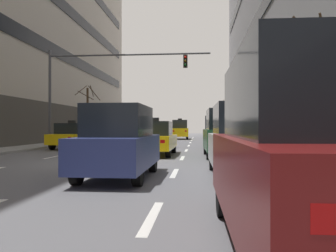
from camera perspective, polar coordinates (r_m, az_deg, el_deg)
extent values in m
plane|color=slate|center=(13.84, -10.78, -6.06)|extent=(120.00, 120.00, 0.00)
cube|color=gray|center=(13.78, 20.35, -5.78)|extent=(2.51, 80.00, 0.14)
cube|color=silver|center=(16.77, -19.01, -5.00)|extent=(0.16, 2.00, 0.01)
cube|color=silver|center=(21.41, -13.50, -3.95)|extent=(0.16, 2.00, 0.01)
cube|color=silver|center=(26.19, -9.98, -3.26)|extent=(0.16, 2.00, 0.01)
cube|color=silver|center=(31.03, -7.56, -2.77)|extent=(0.16, 2.00, 0.01)
cube|color=silver|center=(35.92, -5.79, -2.42)|extent=(0.16, 2.00, 0.01)
cube|color=silver|center=(40.84, -4.45, -2.14)|extent=(0.16, 2.00, 0.01)
cube|color=silver|center=(45.77, -3.40, -1.93)|extent=(0.16, 2.00, 0.01)
cube|color=silver|center=(11.01, -15.12, -7.56)|extent=(0.16, 2.00, 0.01)
cube|color=silver|center=(15.76, -8.77, -5.32)|extent=(0.16, 2.00, 0.01)
cube|color=silver|center=(20.64, -5.40, -4.10)|extent=(0.16, 2.00, 0.01)
cube|color=silver|center=(25.56, -3.33, -3.34)|extent=(0.16, 2.00, 0.01)
cube|color=silver|center=(30.51, -1.94, -2.82)|extent=(0.16, 2.00, 0.01)
cube|color=silver|center=(35.47, -0.93, -2.45)|extent=(0.16, 2.00, 0.01)
cube|color=silver|center=(40.44, -0.17, -2.16)|extent=(0.16, 2.00, 0.01)
cube|color=silver|center=(45.42, 0.42, -1.94)|extent=(0.16, 2.00, 0.01)
cube|color=silver|center=(5.47, -2.75, -15.20)|extent=(0.16, 2.00, 0.01)
cube|color=silver|center=(10.36, 1.12, -8.03)|extent=(0.16, 2.00, 0.01)
cube|color=silver|center=(15.32, 2.46, -5.47)|extent=(0.16, 2.00, 0.01)
cube|color=silver|center=(20.30, 3.14, -4.16)|extent=(0.16, 2.00, 0.01)
cube|color=silver|center=(25.29, 3.55, -3.37)|extent=(0.16, 2.00, 0.01)
cube|color=silver|center=(30.28, 3.83, -2.84)|extent=(0.16, 2.00, 0.01)
cube|color=silver|center=(35.27, 4.02, -2.46)|extent=(0.16, 2.00, 0.01)
cube|color=silver|center=(40.27, 4.17, -2.17)|extent=(0.16, 2.00, 0.01)
cube|color=silver|center=(45.26, 4.29, -1.95)|extent=(0.16, 2.00, 0.01)
cylinder|color=black|center=(40.12, 0.89, -1.70)|extent=(0.26, 0.69, 0.68)
cylinder|color=black|center=(40.10, 3.26, -1.70)|extent=(0.26, 0.69, 0.68)
cylinder|color=black|center=(37.33, 0.74, -1.81)|extent=(0.26, 0.69, 0.68)
cylinder|color=black|center=(37.30, 3.29, -1.81)|extent=(0.26, 0.69, 0.68)
cube|color=yellow|center=(38.69, 2.04, -1.06)|extent=(2.09, 4.64, 0.93)
cube|color=black|center=(38.69, 2.04, 0.32)|extent=(1.77, 2.76, 0.93)
cube|color=white|center=(40.95, 1.15, -0.78)|extent=(0.21, 0.09, 0.15)
cube|color=red|center=(36.47, 0.94, -0.86)|extent=(0.21, 0.09, 0.15)
cube|color=white|center=(40.93, 3.02, -0.78)|extent=(0.21, 0.09, 0.15)
cube|color=red|center=(36.45, 3.04, -0.86)|extent=(0.21, 0.09, 0.15)
cube|color=black|center=(38.70, 2.04, 1.15)|extent=(0.46, 0.23, 0.19)
cylinder|color=black|center=(10.92, -10.52, -6.00)|extent=(0.21, 0.63, 0.62)
cylinder|color=black|center=(10.61, -2.59, -6.17)|extent=(0.21, 0.63, 0.62)
cylinder|color=black|center=(8.52, -15.32, -7.66)|extent=(0.21, 0.63, 0.62)
cylinder|color=black|center=(8.11, -5.17, -8.04)|extent=(0.21, 0.63, 0.62)
cube|color=navy|center=(9.46, -8.25, -4.32)|extent=(1.76, 4.17, 0.85)
cube|color=black|center=(9.44, -8.24, 0.84)|extent=(1.53, 2.47, 0.85)
cube|color=white|center=(11.58, -8.77, -2.82)|extent=(0.19, 0.08, 0.13)
cube|color=red|center=(7.70, -16.32, -4.16)|extent=(0.19, 0.08, 0.13)
cube|color=white|center=(11.34, -2.78, -2.87)|extent=(0.19, 0.08, 0.13)
cube|color=red|center=(7.33, -7.42, -4.36)|extent=(0.19, 0.08, 0.13)
cylinder|color=black|center=(41.14, -3.36, -1.69)|extent=(0.24, 0.64, 0.63)
cylinder|color=black|center=(41.00, -1.22, -1.70)|extent=(0.24, 0.64, 0.63)
cylinder|color=black|center=(38.56, -3.78, -1.80)|extent=(0.24, 0.64, 0.63)
cylinder|color=black|center=(38.41, -1.50, -1.80)|extent=(0.24, 0.64, 0.63)
cube|color=yellow|center=(39.76, -2.46, -1.30)|extent=(1.93, 4.29, 0.61)
cube|color=black|center=(39.56, -2.49, -0.39)|extent=(1.61, 1.88, 0.65)
cube|color=white|center=(41.88, -3.04, -1.10)|extent=(0.19, 0.08, 0.13)
cube|color=red|center=(37.76, -3.69, -1.20)|extent=(0.19, 0.08, 0.13)
cube|color=white|center=(41.77, -1.35, -1.10)|extent=(0.19, 0.08, 0.13)
cube|color=red|center=(37.64, -1.82, -1.21)|extent=(0.19, 0.08, 0.13)
cube|color=black|center=(39.56, -2.49, 0.21)|extent=(0.43, 0.21, 0.17)
cylinder|color=black|center=(18.44, -4.16, -3.52)|extent=(0.24, 0.68, 0.68)
cylinder|color=black|center=(18.22, 0.95, -3.56)|extent=(0.24, 0.68, 0.68)
cylinder|color=black|center=(15.71, -5.96, -4.11)|extent=(0.24, 0.68, 0.68)
cylinder|color=black|center=(15.46, 0.04, -4.18)|extent=(0.24, 0.68, 0.68)
cube|color=yellow|center=(16.92, -2.25, -2.71)|extent=(1.96, 4.56, 0.66)
cube|color=black|center=(16.70, -2.35, -0.41)|extent=(1.67, 1.98, 0.70)
cube|color=white|center=(19.21, -3.25, -2.06)|extent=(0.21, 0.09, 0.14)
cube|color=red|center=(14.84, -6.02, -2.62)|extent=(0.21, 0.09, 0.14)
cube|color=white|center=(19.04, 0.69, -2.08)|extent=(0.21, 0.09, 0.14)
cube|color=red|center=(14.62, -0.92, -2.66)|extent=(0.21, 0.09, 0.14)
cube|color=black|center=(16.70, -2.35, 1.11)|extent=(0.46, 0.21, 0.19)
cylinder|color=black|center=(26.90, -8.06, -2.46)|extent=(0.25, 0.69, 0.68)
cylinder|color=black|center=(26.62, -4.58, -2.49)|extent=(0.25, 0.69, 0.68)
cylinder|color=black|center=(24.19, -9.38, -2.72)|extent=(0.25, 0.69, 0.68)
cylinder|color=black|center=(23.87, -5.51, -2.75)|extent=(0.25, 0.69, 0.68)
cube|color=yellow|center=(25.37, -6.86, -1.86)|extent=(2.03, 4.59, 0.66)
cube|color=black|center=(25.16, -6.95, -0.32)|extent=(1.71, 2.01, 0.70)
cube|color=white|center=(27.68, -7.39, -1.47)|extent=(0.21, 0.09, 0.14)
cube|color=red|center=(23.32, -9.45, -1.72)|extent=(0.21, 0.09, 0.14)
cube|color=white|center=(27.46, -4.67, -1.48)|extent=(0.21, 0.09, 0.14)
cube|color=red|center=(23.06, -6.23, -1.74)|extent=(0.21, 0.09, 0.14)
cube|color=black|center=(25.16, -6.95, 0.69)|extent=(0.46, 0.22, 0.19)
cylinder|color=black|center=(43.88, -6.70, -1.59)|extent=(0.22, 0.64, 0.63)
cylinder|color=black|center=(43.56, -4.73, -1.61)|extent=(0.22, 0.64, 0.63)
cylinder|color=black|center=(41.36, -7.51, -1.68)|extent=(0.22, 0.64, 0.63)
cylinder|color=black|center=(41.02, -5.42, -1.70)|extent=(0.22, 0.64, 0.63)
cube|color=#474C51|center=(42.44, -6.08, -1.06)|extent=(1.85, 4.27, 0.87)
cube|color=black|center=(42.43, -6.08, 0.11)|extent=(1.59, 2.53, 0.87)
cube|color=white|center=(44.60, -6.29, -0.82)|extent=(0.19, 0.08, 0.13)
cube|color=red|center=(40.56, -7.57, -0.89)|extent=(0.19, 0.08, 0.13)
cube|color=white|center=(44.34, -4.73, -0.82)|extent=(0.19, 0.08, 0.13)
cube|color=red|center=(40.28, -5.86, -0.89)|extent=(0.19, 0.08, 0.13)
cylinder|color=black|center=(24.47, -16.49, -2.70)|extent=(0.22, 0.67, 0.66)
cylinder|color=black|center=(23.92, -12.91, -2.76)|extent=(0.22, 0.67, 0.66)
cylinder|color=black|center=(21.98, -19.15, -2.99)|extent=(0.22, 0.67, 0.66)
cylinder|color=black|center=(21.36, -15.21, -3.08)|extent=(0.22, 0.67, 0.66)
cube|color=yellow|center=(22.90, -15.90, -2.07)|extent=(1.87, 4.44, 0.64)
cube|color=black|center=(22.70, -16.08, -0.41)|extent=(1.62, 1.92, 0.68)
cube|color=white|center=(25.16, -15.46, -1.64)|extent=(0.20, 0.08, 0.14)
cube|color=red|center=(21.16, -19.68, -1.92)|extent=(0.20, 0.08, 0.14)
cube|color=white|center=(24.73, -12.66, -1.67)|extent=(0.20, 0.08, 0.14)
cube|color=red|center=(20.64, -16.42, -1.97)|extent=(0.20, 0.08, 0.14)
cube|color=black|center=(22.71, -16.08, 0.68)|extent=(0.44, 0.20, 0.18)
cylinder|color=black|center=(5.50, 9.59, -11.44)|extent=(0.24, 0.70, 0.70)
cylinder|color=black|center=(5.90, 26.45, -10.66)|extent=(0.24, 0.70, 0.70)
cube|color=maroon|center=(4.21, 23.06, -8.36)|extent=(2.01, 4.67, 0.95)
cube|color=black|center=(4.18, 23.05, 4.63)|extent=(1.73, 2.77, 0.95)
cube|color=white|center=(6.28, 10.37, -4.13)|extent=(0.21, 0.09, 0.15)
cube|color=red|center=(1.84, 25.89, -13.81)|extent=(0.21, 0.09, 0.15)
cube|color=white|center=(6.56, 22.28, -3.95)|extent=(0.21, 0.09, 0.15)
cylinder|color=black|center=(11.17, 7.66, -5.81)|extent=(0.23, 0.65, 0.65)
cylinder|color=black|center=(11.37, 15.61, -5.71)|extent=(0.23, 0.65, 0.65)
cylinder|color=black|center=(8.55, 8.69, -7.56)|extent=(0.23, 0.65, 0.65)
cylinder|color=black|center=(8.80, 19.00, -7.33)|extent=(0.23, 0.65, 0.65)
cube|color=white|center=(9.90, 12.65, -3.98)|extent=(1.87, 4.34, 0.88)
cube|color=black|center=(9.88, 12.64, 1.13)|extent=(1.61, 2.57, 0.88)
cube|color=white|center=(11.92, 8.17, -2.58)|extent=(0.20, 0.08, 0.14)
cube|color=red|center=(7.71, 10.27, -3.92)|extent=(0.20, 0.08, 0.14)
cube|color=white|center=(12.07, 14.16, -2.55)|extent=(0.20, 0.08, 0.14)
cube|color=red|center=(7.94, 19.38, -3.80)|extent=(0.20, 0.08, 0.14)
cylinder|color=black|center=(17.45, 6.52, -3.68)|extent=(0.25, 0.70, 0.70)
cylinder|color=black|center=(17.61, 12.04, -3.65)|extent=(0.25, 0.70, 0.70)
cylinder|color=black|center=(14.60, 7.05, -4.37)|extent=(0.25, 0.70, 0.70)
cylinder|color=black|center=(14.79, 13.63, -4.32)|extent=(0.25, 0.70, 0.70)
cube|color=#1E512D|center=(16.06, 9.78, -2.28)|extent=(2.06, 4.71, 0.95)
cube|color=black|center=(16.05, 9.78, 1.12)|extent=(1.76, 2.79, 0.95)
cube|color=white|center=(18.29, 6.90, -1.50)|extent=(0.21, 0.09, 0.15)
cube|color=red|center=(13.72, 7.94, -1.95)|extent=(0.21, 0.09, 0.15)
cube|color=white|center=(18.41, 11.15, -1.49)|extent=(0.21, 0.09, 0.15)
cube|color=red|center=(13.88, 13.57, -1.93)|extent=(0.21, 0.09, 0.15)
cylinder|color=black|center=(24.80, 6.33, -2.67)|extent=(0.23, 0.67, 0.67)
cylinder|color=black|center=(24.86, 10.08, -2.66)|extent=(0.23, 0.67, 0.67)
cylinder|color=black|center=(22.06, 6.38, -2.98)|extent=(0.23, 0.67, 0.67)
cylinder|color=black|center=(22.13, 10.59, -2.97)|extent=(0.23, 0.67, 0.67)
cube|color=#B7BABF|center=(23.43, 8.34, -1.70)|extent=(1.93, 4.49, 0.91)
cube|color=black|center=(23.42, 8.34, 0.54)|extent=(1.66, 2.66, 0.91)
cube|color=white|center=(25.60, 6.68, -1.21)|extent=(0.20, 0.08, 0.14)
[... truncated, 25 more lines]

